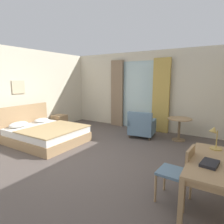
{
  "coord_description": "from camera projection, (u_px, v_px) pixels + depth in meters",
  "views": [
    {
      "loc": [
        2.75,
        -3.16,
        1.85
      ],
      "look_at": [
        0.31,
        0.7,
        1.05
      ],
      "focal_mm": 30.56,
      "sensor_mm": 36.0,
      "label": 1
    }
  ],
  "objects": [
    {
      "name": "ground",
      "position": [
        84.0,
        162.0,
        4.4
      ],
      "size": [
        6.59,
        7.34,
        0.1
      ],
      "primitive_type": "cube",
      "color": "#564C47"
    },
    {
      "name": "wall_back",
      "position": [
        144.0,
        91.0,
        6.99
      ],
      "size": [
        6.19,
        0.12,
        2.81
      ],
      "primitive_type": "cube",
      "color": "beige",
      "rests_on": "ground"
    },
    {
      "name": "wall_left",
      "position": [
        6.0,
        94.0,
        5.74
      ],
      "size": [
        0.12,
        6.94,
        2.81
      ],
      "primitive_type": "cube",
      "color": "beige",
      "rests_on": "ground"
    },
    {
      "name": "balcony_glass_door",
      "position": [
        139.0,
        95.0,
        7.04
      ],
      "size": [
        1.3,
        0.02,
        2.47
      ],
      "primitive_type": "cube",
      "color": "silver",
      "rests_on": "ground"
    },
    {
      "name": "curtain_panel_left",
      "position": [
        117.0,
        94.0,
        7.41
      ],
      "size": [
        0.5,
        0.1,
        2.53
      ],
      "primitive_type": "cube",
      "color": "#897056",
      "rests_on": "ground"
    },
    {
      "name": "curtain_panel_right",
      "position": [
        161.0,
        96.0,
        6.5
      ],
      "size": [
        0.58,
        0.1,
        2.53
      ],
      "primitive_type": "cube",
      "color": "tan",
      "rests_on": "ground"
    },
    {
      "name": "bed",
      "position": [
        45.0,
        133.0,
        5.6
      ],
      "size": [
        2.07,
        1.7,
        1.03
      ],
      "color": "tan",
      "rests_on": "ground"
    },
    {
      "name": "nightstand",
      "position": [
        60.0,
        122.0,
        7.17
      ],
      "size": [
        0.44,
        0.45,
        0.5
      ],
      "color": "tan",
      "rests_on": "ground"
    },
    {
      "name": "writing_desk",
      "position": [
        211.0,
        167.0,
        2.6
      ],
      "size": [
        0.6,
        1.37,
        0.76
      ],
      "color": "tan",
      "rests_on": "ground"
    },
    {
      "name": "desk_chair",
      "position": [
        180.0,
        171.0,
        2.8
      ],
      "size": [
        0.48,
        0.44,
        0.89
      ],
      "color": "slate",
      "rests_on": "ground"
    },
    {
      "name": "desk_lamp",
      "position": [
        214.0,
        135.0,
        2.92
      ],
      "size": [
        0.21,
        0.24,
        0.4
      ],
      "color": "tan",
      "rests_on": "writing_desk"
    },
    {
      "name": "closed_book",
      "position": [
        210.0,
        163.0,
        2.44
      ],
      "size": [
        0.22,
        0.31,
        0.04
      ],
      "primitive_type": "cube",
      "rotation": [
        0.0,
        0.0,
        -0.13
      ],
      "color": "#232328",
      "rests_on": "writing_desk"
    },
    {
      "name": "armchair_by_window",
      "position": [
        142.0,
        127.0,
        6.08
      ],
      "size": [
        0.86,
        0.87,
        0.84
      ],
      "color": "slate",
      "rests_on": "ground"
    },
    {
      "name": "round_cafe_table",
      "position": [
        179.0,
        124.0,
        5.7
      ],
      "size": [
        0.7,
        0.7,
        0.68
      ],
      "color": "tan",
      "rests_on": "ground"
    },
    {
      "name": "framed_picture",
      "position": [
        18.0,
        87.0,
        5.98
      ],
      "size": [
        0.03,
        0.42,
        0.41
      ],
      "color": "beige"
    }
  ]
}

